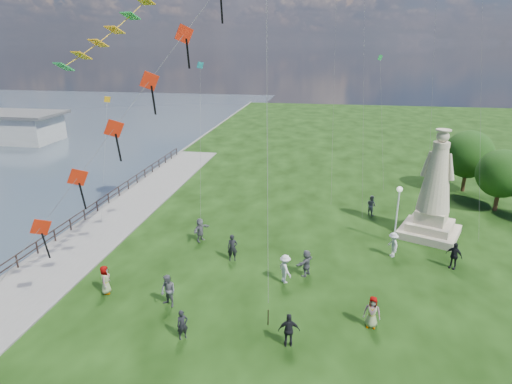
% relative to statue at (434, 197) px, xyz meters
% --- Properties ---
extents(waterfront, '(200.00, 200.00, 1.51)m').
position_rel_statue_xyz_m(waterfront, '(-26.22, -6.94, -3.14)').
color(waterfront, '#303C48').
rests_on(waterfront, ground).
extents(statue, '(5.24, 5.24, 8.14)m').
position_rel_statue_xyz_m(statue, '(0.00, 0.00, 0.00)').
color(statue, tan).
rests_on(statue, ground).
extents(lamppost, '(0.40, 0.40, 4.35)m').
position_rel_statue_xyz_m(lamppost, '(-2.80, -1.81, 0.06)').
color(lamppost, silver).
rests_on(lamppost, ground).
extents(tree_row, '(8.54, 11.57, 6.04)m').
position_rel_statue_xyz_m(tree_row, '(6.63, 8.45, 0.34)').
color(tree_row, '#382314').
rests_on(tree_row, ground).
extents(person_0, '(0.68, 0.65, 1.56)m').
position_rel_statue_xyz_m(person_0, '(-14.47, -14.72, -2.29)').
color(person_0, black).
rests_on(person_0, ground).
extents(person_1, '(1.08, 0.92, 1.90)m').
position_rel_statue_xyz_m(person_1, '(-16.15, -12.21, -2.12)').
color(person_1, '#595960').
rests_on(person_1, ground).
extents(person_2, '(1.18, 1.31, 1.82)m').
position_rel_statue_xyz_m(person_2, '(-10.08, -8.61, -2.16)').
color(person_2, silver).
rests_on(person_2, ground).
extents(person_3, '(1.11, 0.69, 1.77)m').
position_rel_statue_xyz_m(person_3, '(-9.27, -14.38, -2.19)').
color(person_3, black).
rests_on(person_3, ground).
extents(person_4, '(0.91, 0.62, 1.74)m').
position_rel_statue_xyz_m(person_4, '(-5.24, -12.18, -2.20)').
color(person_4, '#595960').
rests_on(person_4, ground).
extents(person_5, '(1.31, 1.80, 1.78)m').
position_rel_statue_xyz_m(person_5, '(-16.83, -3.89, -2.18)').
color(person_5, '#595960').
rests_on(person_5, ground).
extents(person_6, '(0.75, 0.58, 1.84)m').
position_rel_statue_xyz_m(person_6, '(-13.84, -6.41, -2.15)').
color(person_6, black).
rests_on(person_6, ground).
extents(person_7, '(0.96, 0.97, 1.74)m').
position_rel_statue_xyz_m(person_7, '(-4.05, 3.49, -2.21)').
color(person_7, '#595960').
rests_on(person_7, ground).
extents(person_8, '(0.90, 1.26, 1.76)m').
position_rel_statue_xyz_m(person_8, '(-3.21, -4.03, -2.19)').
color(person_8, silver).
rests_on(person_8, ground).
extents(person_9, '(1.17, 1.05, 1.80)m').
position_rel_statue_xyz_m(person_9, '(0.46, -5.03, -2.17)').
color(person_9, black).
rests_on(person_9, ground).
extents(person_10, '(0.71, 0.95, 1.75)m').
position_rel_statue_xyz_m(person_10, '(-20.23, -11.57, -2.20)').
color(person_10, '#595960').
rests_on(person_10, ground).
extents(person_11, '(1.41, 1.73, 1.73)m').
position_rel_statue_xyz_m(person_11, '(-8.86, -7.56, -2.21)').
color(person_11, '#595960').
rests_on(person_11, ground).
extents(red_kite_train, '(10.98, 9.35, 17.01)m').
position_rel_statue_xyz_m(red_kite_train, '(-17.89, -11.32, 7.47)').
color(red_kite_train, black).
rests_on(red_kite_train, ground).
extents(small_kites, '(30.31, 17.10, 30.67)m').
position_rel_statue_xyz_m(small_kites, '(-8.69, 7.16, 11.97)').
color(small_kites, '#167886').
rests_on(small_kites, ground).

